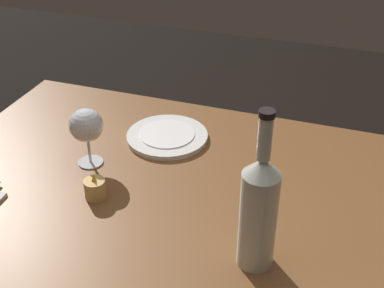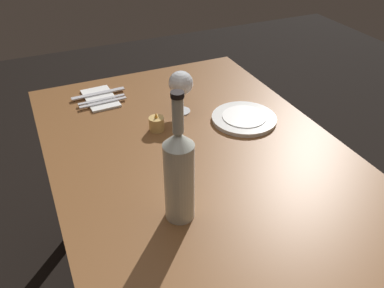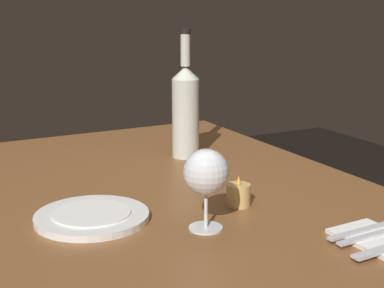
{
  "view_description": "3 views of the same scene",
  "coord_description": "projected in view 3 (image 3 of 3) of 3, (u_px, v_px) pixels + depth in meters",
  "views": [
    {
      "loc": [
        -0.37,
        0.95,
        1.53
      ],
      "look_at": [
        -0.03,
        -0.03,
        0.87
      ],
      "focal_mm": 49.33,
      "sensor_mm": 36.0,
      "label": 1
    },
    {
      "loc": [
        -0.93,
        0.44,
        1.48
      ],
      "look_at": [
        -0.06,
        0.05,
        0.82
      ],
      "focal_mm": 37.66,
      "sensor_mm": 36.0,
      "label": 2
    },
    {
      "loc": [
        1.17,
        -0.56,
        1.17
      ],
      "look_at": [
        0.02,
        0.04,
        0.85
      ],
      "focal_mm": 54.5,
      "sensor_mm": 36.0,
      "label": 3
    }
  ],
  "objects": [
    {
      "name": "votive_candle",
      "position": [
        238.0,
        195.0,
        1.24
      ],
      "size": [
        0.05,
        0.05,
        0.07
      ],
      "color": "#DBB266",
      "rests_on": "dining_table"
    },
    {
      "name": "fork_inner",
      "position": [
        375.0,
        234.0,
        1.07
      ],
      "size": [
        0.02,
        0.18,
        0.0
      ],
      "color": "silver",
      "rests_on": "folded_napkin"
    },
    {
      "name": "fork_outer",
      "position": [
        365.0,
        230.0,
        1.09
      ],
      "size": [
        0.02,
        0.18,
        0.0
      ],
      "color": "silver",
      "rests_on": "folded_napkin"
    },
    {
      "name": "wine_bottle",
      "position": [
        185.0,
        109.0,
        1.61
      ],
      "size": [
        0.08,
        0.08,
        0.35
      ],
      "color": "silver",
      "rests_on": "dining_table"
    },
    {
      "name": "wine_glass_left",
      "position": [
        206.0,
        173.0,
        1.1
      ],
      "size": [
        0.09,
        0.09,
        0.16
      ],
      "color": "white",
      "rests_on": "dining_table"
    },
    {
      "name": "dinner_plate",
      "position": [
        92.0,
        216.0,
        1.16
      ],
      "size": [
        0.23,
        0.23,
        0.02
      ],
      "color": "white",
      "rests_on": "dining_table"
    },
    {
      "name": "dining_table",
      "position": [
        171.0,
        224.0,
        1.39
      ],
      "size": [
        1.3,
        0.9,
        0.74
      ],
      "color": "brown",
      "rests_on": "ground"
    }
  ]
}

